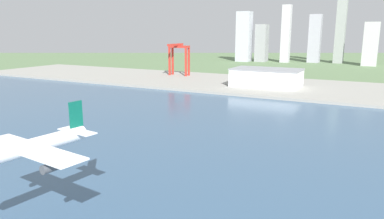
# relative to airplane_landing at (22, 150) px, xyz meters

# --- Properties ---
(ground_plane) EXTENTS (2400.00, 2400.00, 0.00)m
(ground_plane) POSITION_rel_airplane_landing_xyz_m (4.91, 125.73, -27.10)
(ground_plane) COLOR #5D794F
(water_bay) EXTENTS (840.00, 360.00, 0.15)m
(water_bay) POSITION_rel_airplane_landing_xyz_m (4.91, 65.73, -27.03)
(water_bay) COLOR #385675
(water_bay) RESTS_ON ground
(industrial_pier) EXTENTS (840.00, 140.00, 2.50)m
(industrial_pier) POSITION_rel_airplane_landing_xyz_m (4.91, 315.73, -25.85)
(industrial_pier) COLOR #98968D
(industrial_pier) RESTS_ON ground
(airplane_landing) EXTENTS (39.88, 44.48, 14.84)m
(airplane_landing) POSITION_rel_airplane_landing_xyz_m (0.00, 0.00, 0.00)
(airplane_landing) COLOR white
(port_crane_red) EXTENTS (26.70, 36.35, 41.13)m
(port_crane_red) POSITION_rel_airplane_landing_xyz_m (-147.05, 342.74, 4.96)
(port_crane_red) COLOR #B72D23
(port_crane_red) RESTS_ON industrial_pier
(warehouse_main) EXTENTS (69.79, 40.59, 18.70)m
(warehouse_main) POSITION_rel_airplane_landing_xyz_m (-18.69, 302.04, -15.23)
(warehouse_main) COLOR white
(warehouse_main) RESTS_ON industrial_pier
(distant_skyline) EXTENTS (251.48, 69.26, 138.28)m
(distant_skyline) POSITION_rel_airplane_landing_xyz_m (-53.15, 644.66, 21.48)
(distant_skyline) COLOR #B3B5C1
(distant_skyline) RESTS_ON ground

